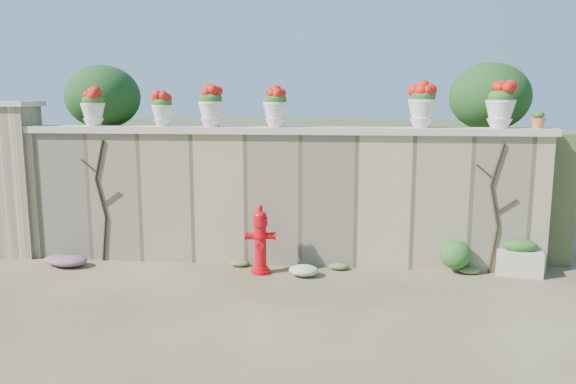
# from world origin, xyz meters

# --- Properties ---
(ground) EXTENTS (80.00, 80.00, 0.00)m
(ground) POSITION_xyz_m (0.00, 0.00, 0.00)
(ground) COLOR #493C24
(ground) RESTS_ON ground
(stone_wall) EXTENTS (8.00, 0.40, 2.00)m
(stone_wall) POSITION_xyz_m (0.00, 1.80, 1.00)
(stone_wall) COLOR tan
(stone_wall) RESTS_ON ground
(wall_cap) EXTENTS (8.10, 0.52, 0.10)m
(wall_cap) POSITION_xyz_m (0.00, 1.80, 2.05)
(wall_cap) COLOR beige
(wall_cap) RESTS_ON stone_wall
(gate_pillar) EXTENTS (0.72, 0.72, 2.48)m
(gate_pillar) POSITION_xyz_m (-4.15, 1.80, 1.26)
(gate_pillar) COLOR tan
(gate_pillar) RESTS_ON ground
(raised_fill) EXTENTS (9.00, 6.00, 2.00)m
(raised_fill) POSITION_xyz_m (0.00, 5.00, 1.00)
(raised_fill) COLOR #384C23
(raised_fill) RESTS_ON ground
(back_shrub_left) EXTENTS (1.30, 1.30, 1.10)m
(back_shrub_left) POSITION_xyz_m (-3.20, 3.00, 2.55)
(back_shrub_left) COLOR #143814
(back_shrub_left) RESTS_ON raised_fill
(back_shrub_right) EXTENTS (1.30, 1.30, 1.10)m
(back_shrub_right) POSITION_xyz_m (3.40, 3.00, 2.55)
(back_shrub_right) COLOR #143814
(back_shrub_right) RESTS_ON raised_fill
(vine_left) EXTENTS (0.60, 0.04, 1.91)m
(vine_left) POSITION_xyz_m (-2.67, 1.58, 0.99)
(vine_left) COLOR black
(vine_left) RESTS_ON ground
(vine_right) EXTENTS (0.60, 0.04, 1.91)m
(vine_right) POSITION_xyz_m (3.23, 1.58, 0.99)
(vine_right) COLOR black
(vine_right) RESTS_ON ground
(fire_hydrant) EXTENTS (0.44, 0.31, 1.01)m
(fire_hydrant) POSITION_xyz_m (-0.13, 1.21, 0.51)
(fire_hydrant) COLOR red
(fire_hydrant) RESTS_ON ground
(planter_box) EXTENTS (0.69, 0.48, 0.52)m
(planter_box) POSITION_xyz_m (3.60, 1.55, 0.24)
(planter_box) COLOR beige
(planter_box) RESTS_ON ground
(green_shrub) EXTENTS (0.67, 0.60, 0.64)m
(green_shrub) POSITION_xyz_m (2.67, 1.55, 0.32)
(green_shrub) COLOR #1E5119
(green_shrub) RESTS_ON ground
(magenta_clump) EXTENTS (0.78, 0.52, 0.21)m
(magenta_clump) POSITION_xyz_m (-3.19, 1.24, 0.10)
(magenta_clump) COLOR #B02399
(magenta_clump) RESTS_ON ground
(white_flowers) EXTENTS (0.55, 0.44, 0.20)m
(white_flowers) POSITION_xyz_m (0.49, 1.10, 0.10)
(white_flowers) COLOR white
(white_flowers) RESTS_ON ground
(urn_pot_0) EXTENTS (0.37, 0.37, 0.57)m
(urn_pot_0) POSITION_xyz_m (-2.83, 1.80, 2.38)
(urn_pot_0) COLOR silver
(urn_pot_0) RESTS_ON wall_cap
(urn_pot_1) EXTENTS (0.33, 0.33, 0.52)m
(urn_pot_1) POSITION_xyz_m (-1.72, 1.80, 2.36)
(urn_pot_1) COLOR silver
(urn_pot_1) RESTS_ON wall_cap
(urn_pot_2) EXTENTS (0.39, 0.39, 0.61)m
(urn_pot_2) POSITION_xyz_m (-0.96, 1.80, 2.40)
(urn_pot_2) COLOR silver
(urn_pot_2) RESTS_ON wall_cap
(urn_pot_3) EXTENTS (0.38, 0.38, 0.60)m
(urn_pot_3) POSITION_xyz_m (0.03, 1.80, 2.39)
(urn_pot_3) COLOR silver
(urn_pot_3) RESTS_ON wall_cap
(urn_pot_4) EXTENTS (0.42, 0.42, 0.66)m
(urn_pot_4) POSITION_xyz_m (2.17, 1.80, 2.43)
(urn_pot_4) COLOR silver
(urn_pot_4) RESTS_ON wall_cap
(urn_pot_5) EXTENTS (0.41, 0.41, 0.65)m
(urn_pot_5) POSITION_xyz_m (3.27, 1.80, 2.42)
(urn_pot_5) COLOR silver
(urn_pot_5) RESTS_ON wall_cap
(terracotta_pot) EXTENTS (0.20, 0.20, 0.24)m
(terracotta_pot) POSITION_xyz_m (3.80, 1.80, 2.21)
(terracotta_pot) COLOR #BF673A
(terracotta_pot) RESTS_ON wall_cap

